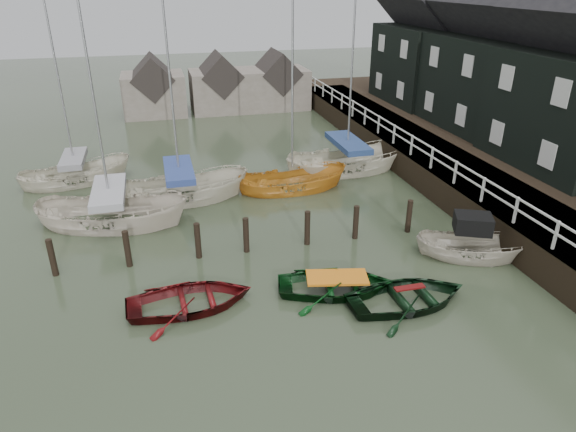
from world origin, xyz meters
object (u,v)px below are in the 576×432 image
object	(u,v)px
rowboat_green	(336,291)
rowboat_dkgreen	(407,304)
sailboat_e	(78,181)
rowboat_red	(191,307)
sailboat_d	(347,170)
motorboat	(471,255)
sailboat_b	(181,199)
sailboat_c	(292,189)
sailboat_a	(114,223)

from	to	relation	value
rowboat_green	rowboat_dkgreen	world-z (taller)	rowboat_dkgreen
rowboat_green	sailboat_e	world-z (taller)	sailboat_e
rowboat_red	sailboat_d	size ratio (longest dim) A/B	0.30
rowboat_red	rowboat_green	bearing A→B (deg)	-96.67
rowboat_green	sailboat_e	distance (m)	15.85
motorboat	sailboat_b	world-z (taller)	sailboat_b
rowboat_dkgreen	rowboat_red	bearing A→B (deg)	75.15
rowboat_red	sailboat_b	distance (m)	8.84
sailboat_c	rowboat_red	bearing A→B (deg)	147.93
motorboat	sailboat_b	distance (m)	13.02
sailboat_c	motorboat	bearing A→B (deg)	-149.37
rowboat_red	sailboat_e	bearing A→B (deg)	17.75
rowboat_red	sailboat_e	distance (m)	13.28
sailboat_a	sailboat_e	xyz separation A→B (m)	(-2.01, 5.56, 0.00)
motorboat	sailboat_d	distance (m)	10.10
rowboat_red	sailboat_c	world-z (taller)	sailboat_c
sailboat_a	sailboat_d	distance (m)	12.45
sailboat_a	sailboat_b	xyz separation A→B (m)	(2.96, 1.97, 0.00)
rowboat_dkgreen	sailboat_c	xyz separation A→B (m)	(-1.07, 10.34, 0.02)
rowboat_green	sailboat_a	xyz separation A→B (m)	(-7.43, 7.17, 0.06)
motorboat	sailboat_d	xyz separation A→B (m)	(-1.16, 10.04, -0.04)
rowboat_dkgreen	sailboat_c	size ratio (longest dim) A/B	0.39
rowboat_red	rowboat_dkgreen	distance (m)	6.90
sailboat_d	sailboat_b	bearing A→B (deg)	100.46
rowboat_green	sailboat_e	size ratio (longest dim) A/B	0.40
sailboat_c	rowboat_dkgreen	bearing A→B (deg)	-173.36
rowboat_dkgreen	sailboat_d	bearing A→B (deg)	-13.12
sailboat_a	sailboat_c	xyz separation A→B (m)	(8.32, 1.91, -0.04)
rowboat_red	sailboat_c	size ratio (longest dim) A/B	0.38
rowboat_red	sailboat_a	distance (m)	7.36
rowboat_green	rowboat_dkgreen	xyz separation A→B (m)	(1.97, -1.26, 0.00)
motorboat	sailboat_b	xyz separation A→B (m)	(-10.07, 8.25, -0.04)
sailboat_b	sailboat_c	bearing A→B (deg)	-91.27
sailboat_e	sailboat_c	bearing A→B (deg)	-123.41
rowboat_dkgreen	motorboat	bearing A→B (deg)	-60.96
rowboat_red	sailboat_a	xyz separation A→B (m)	(-2.67, 6.86, 0.06)
rowboat_green	sailboat_b	bearing A→B (deg)	38.31
rowboat_red	sailboat_d	xyz separation A→B (m)	(9.19, 10.62, 0.06)
sailboat_b	sailboat_c	distance (m)	5.36
motorboat	sailboat_a	world-z (taller)	sailboat_a
sailboat_a	sailboat_c	size ratio (longest dim) A/B	1.03
sailboat_a	sailboat_d	xyz separation A→B (m)	(11.86, 3.76, 0.00)
rowboat_dkgreen	sailboat_b	distance (m)	12.23
rowboat_green	sailboat_a	distance (m)	10.32
motorboat	sailboat_d	size ratio (longest dim) A/B	0.34
motorboat	sailboat_e	world-z (taller)	sailboat_e
rowboat_green	motorboat	xyz separation A→B (m)	(5.60, 0.90, 0.10)
sailboat_c	sailboat_e	xyz separation A→B (m)	(-10.33, 3.65, 0.05)
sailboat_b	sailboat_d	distance (m)	9.08
motorboat	sailboat_b	size ratio (longest dim) A/B	0.37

